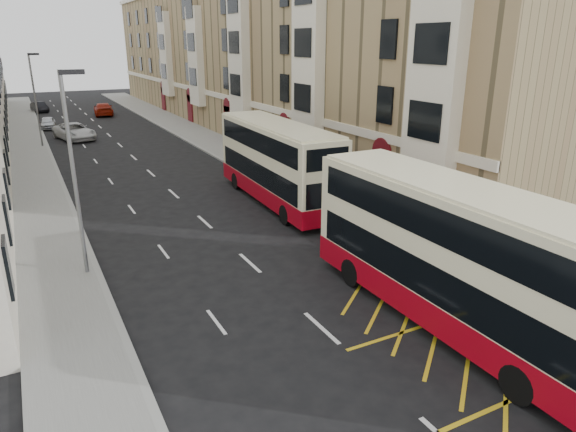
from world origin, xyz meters
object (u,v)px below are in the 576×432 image
double_decker_front (454,256)px  car_red (103,109)px  pedestrian_far (418,233)px  street_lamp_far (35,95)px  car_dark (39,107)px  street_lamp_near (74,165)px  pedestrian_mid (497,240)px  car_silver (48,123)px  white_van (74,131)px  double_decker_rear (277,163)px

double_decker_front → car_red: double_decker_front is taller
double_decker_front → pedestrian_far: bearing=58.9°
street_lamp_far → car_dark: (1.15, 26.90, -3.96)m
street_lamp_near → pedestrian_far: (13.33, -4.69, -3.55)m
pedestrian_mid → car_silver: pedestrian_mid is taller
white_van → car_red: (5.25, 16.59, 0.00)m
pedestrian_far → car_dark: (-12.18, 61.58, -0.41)m
street_lamp_near → double_decker_front: bearing=-43.3°
pedestrian_far → white_van: (-10.31, 37.52, -0.29)m
white_van → car_dark: 24.14m
white_van → car_silver: 8.54m
white_van → car_red: size_ratio=1.04×
street_lamp_near → double_decker_rear: bearing=25.3°
street_lamp_near → white_van: bearing=84.7°
double_decker_front → pedestrian_far: (3.03, 5.01, -1.39)m
street_lamp_far → pedestrian_far: 37.33m
pedestrian_mid → white_van: size_ratio=0.34×
double_decker_front → pedestrian_far: size_ratio=6.53×
street_lamp_near → pedestrian_far: size_ratio=4.28×
street_lamp_near → pedestrian_far: 14.57m
double_decker_rear → pedestrian_mid: bearing=-68.5°
white_van → car_red: bearing=59.0°
white_van → street_lamp_near: bearing=-108.7°
pedestrian_far → double_decker_front: bearing=96.3°
car_silver → street_lamp_near: bearing=-85.1°
street_lamp_far → pedestrian_far: bearing=-69.0°
street_lamp_far → car_dark: bearing=87.6°
street_lamp_far → pedestrian_mid: street_lamp_far is taller
double_decker_front → street_lamp_far: bearing=104.6°
street_lamp_near → car_dark: 57.05m
street_lamp_far → pedestrian_mid: bearing=-67.1°
white_van → street_lamp_far: bearing=-150.3°
double_decker_rear → car_red: double_decker_rear is taller
car_silver → car_red: bearing=55.7°
pedestrian_far → white_van: bearing=-37.1°
pedestrian_mid → car_silver: bearing=90.6°
white_van → car_dark: size_ratio=1.40×
street_lamp_near → car_dark: (1.15, 56.90, -3.96)m
double_decker_rear → car_silver: double_decker_rear is taller
double_decker_front → car_red: (-2.03, 59.13, -1.68)m
car_dark → car_red: car_red is taller
pedestrian_far → white_van: 38.91m
street_lamp_far → white_van: 5.65m
car_red → double_decker_front: bearing=98.0°
double_decker_front → pedestrian_mid: bearing=27.1°
double_decker_rear → white_van: bearing=109.2°
double_decker_rear → white_van: size_ratio=2.08×
car_dark → double_decker_rear: bearing=-90.9°
car_dark → street_lamp_far: bearing=-104.6°
pedestrian_far → pedestrian_mid: bearing=172.7°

